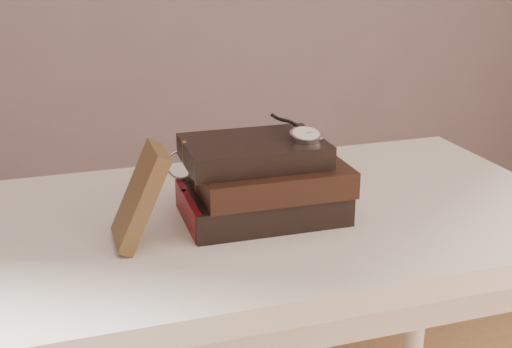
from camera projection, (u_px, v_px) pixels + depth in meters
name	position (u px, v px, depth m)	size (l,w,h in m)	color
table	(283.00, 256.00, 1.19)	(1.00, 0.60, 0.75)	silver
book_stack	(263.00, 181.00, 1.11)	(0.27, 0.19, 0.13)	black
journal	(140.00, 196.00, 1.00)	(0.02, 0.10, 0.16)	#3F2B18
pocket_watch	(304.00, 134.00, 1.09)	(0.06, 0.16, 0.02)	silver
eyeglasses	(196.00, 163.00, 1.16)	(0.11, 0.13, 0.05)	silver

